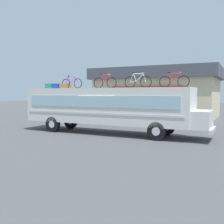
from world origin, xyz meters
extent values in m
plane|color=#4C4C4F|center=(0.00, 0.00, 0.00)|extent=(120.00, 120.00, 0.00)
cube|color=silver|center=(0.00, 0.00, 1.83)|extent=(11.20, 2.34, 2.26)
cube|color=silver|center=(6.09, 0.00, 1.19)|extent=(0.97, 2.16, 0.98)
cube|color=#99B7C6|center=(0.00, -1.19, 2.12)|extent=(10.31, 0.04, 0.73)
cube|color=#99B7C6|center=(0.00, 1.19, 2.12)|extent=(10.31, 0.04, 0.73)
cube|color=silver|center=(0.00, -1.19, 1.38)|extent=(10.76, 0.03, 0.12)
cube|color=silver|center=(0.00, 1.19, 1.38)|extent=(10.76, 0.03, 0.12)
cube|color=silver|center=(6.63, 0.00, 0.62)|extent=(0.16, 2.23, 0.24)
cylinder|color=black|center=(3.81, -1.03, 0.52)|extent=(1.04, 0.28, 1.04)
cylinder|color=silver|center=(3.81, -1.03, 0.52)|extent=(0.47, 0.30, 0.47)
cylinder|color=black|center=(3.81, 1.03, 0.52)|extent=(1.04, 0.28, 1.04)
cylinder|color=silver|center=(3.81, 1.03, 0.52)|extent=(0.47, 0.30, 0.47)
cylinder|color=black|center=(-3.47, -1.03, 0.52)|extent=(1.04, 0.28, 1.04)
cylinder|color=silver|center=(-3.47, -1.03, 0.52)|extent=(0.47, 0.30, 0.47)
cylinder|color=black|center=(-3.47, 1.03, 0.52)|extent=(1.04, 0.28, 1.04)
cylinder|color=silver|center=(-3.47, 1.03, 0.52)|extent=(0.47, 0.30, 0.47)
cube|color=#1E7F66|center=(-4.59, 0.05, 3.14)|extent=(0.60, 0.38, 0.37)
cube|color=#193899|center=(-3.89, -0.04, 3.13)|extent=(0.55, 0.36, 0.35)
cube|color=olive|center=(-3.11, -0.01, 3.12)|extent=(0.72, 0.55, 0.32)
torus|color=black|center=(-2.93, -0.23, 3.29)|extent=(0.66, 0.04, 0.66)
torus|color=black|center=(-1.95, -0.23, 3.29)|extent=(0.66, 0.04, 0.66)
cylinder|color=purple|center=(-2.64, -0.23, 3.54)|extent=(0.19, 0.04, 0.47)
cylinder|color=purple|center=(-2.34, -0.23, 3.52)|extent=(0.46, 0.04, 0.45)
cylinder|color=purple|center=(-2.42, -0.23, 3.75)|extent=(0.59, 0.04, 0.07)
cylinder|color=purple|center=(-2.75, -0.23, 3.30)|extent=(0.38, 0.03, 0.05)
cylinder|color=purple|center=(-2.83, -0.23, 3.53)|extent=(0.24, 0.03, 0.49)
cylinder|color=purple|center=(-2.04, -0.23, 3.51)|extent=(0.21, 0.03, 0.46)
cylinder|color=silver|center=(-2.13, -0.23, 3.78)|extent=(0.03, 0.44, 0.03)
ellipsoid|color=black|center=(-2.72, -0.23, 3.80)|extent=(0.20, 0.08, 0.06)
torus|color=black|center=(-0.68, 0.35, 3.32)|extent=(0.73, 0.04, 0.73)
torus|color=black|center=(0.30, 0.35, 3.32)|extent=(0.73, 0.04, 0.73)
cylinder|color=red|center=(-0.39, 0.35, 3.60)|extent=(0.19, 0.04, 0.52)
cylinder|color=red|center=(-0.09, 0.35, 3.58)|extent=(0.46, 0.04, 0.50)
cylinder|color=red|center=(-0.17, 0.35, 3.83)|extent=(0.59, 0.04, 0.07)
cylinder|color=red|center=(-0.49, 0.35, 3.33)|extent=(0.37, 0.03, 0.05)
cylinder|color=red|center=(-0.57, 0.35, 3.59)|extent=(0.24, 0.03, 0.54)
cylinder|color=red|center=(0.21, 0.35, 3.57)|extent=(0.21, 0.03, 0.51)
cylinder|color=silver|center=(0.12, 0.35, 3.87)|extent=(0.03, 0.44, 0.03)
ellipsoid|color=black|center=(-0.46, 0.35, 3.89)|extent=(0.20, 0.08, 0.06)
torus|color=black|center=(1.63, 0.33, 3.33)|extent=(0.74, 0.04, 0.74)
torus|color=black|center=(2.68, 0.33, 3.33)|extent=(0.74, 0.04, 0.74)
cylinder|color=white|center=(1.94, 0.33, 3.60)|extent=(0.20, 0.04, 0.53)
cylinder|color=white|center=(2.26, 0.33, 3.59)|extent=(0.49, 0.04, 0.51)
cylinder|color=white|center=(2.17, 0.33, 3.85)|extent=(0.64, 0.04, 0.07)
cylinder|color=white|center=(1.83, 0.33, 3.34)|extent=(0.40, 0.03, 0.05)
cylinder|color=white|center=(1.74, 0.33, 3.59)|extent=(0.26, 0.03, 0.55)
cylinder|color=white|center=(2.59, 0.33, 3.58)|extent=(0.22, 0.03, 0.51)
cylinder|color=silver|center=(2.49, 0.33, 3.88)|extent=(0.03, 0.44, 0.03)
ellipsoid|color=black|center=(1.86, 0.33, 3.90)|extent=(0.20, 0.08, 0.06)
torus|color=black|center=(3.86, 0.31, 3.30)|extent=(0.69, 0.04, 0.69)
torus|color=black|center=(4.96, 0.31, 3.30)|extent=(0.69, 0.04, 0.69)
cylinder|color=red|center=(4.19, 0.31, 3.56)|extent=(0.21, 0.04, 0.49)
cylinder|color=red|center=(4.52, 0.31, 3.55)|extent=(0.51, 0.04, 0.47)
cylinder|color=red|center=(4.43, 0.31, 3.79)|extent=(0.66, 0.04, 0.07)
cylinder|color=red|center=(4.07, 0.31, 3.31)|extent=(0.42, 0.03, 0.05)
cylinder|color=red|center=(3.98, 0.31, 3.55)|extent=(0.27, 0.03, 0.51)
cylinder|color=red|center=(4.86, 0.31, 3.54)|extent=(0.23, 0.03, 0.48)
cylinder|color=silver|center=(4.76, 0.31, 3.82)|extent=(0.03, 0.44, 0.03)
ellipsoid|color=black|center=(4.10, 0.31, 3.84)|extent=(0.20, 0.08, 0.06)
cube|color=beige|center=(-0.50, 13.73, 2.05)|extent=(12.16, 8.68, 4.10)
cube|color=#4C4C56|center=(-0.50, 13.73, 4.68)|extent=(13.14, 9.38, 1.16)
cube|color=red|center=(-0.50, 9.29, 2.95)|extent=(7.30, 0.16, 0.70)
camera|label=1|loc=(8.12, -15.14, 2.64)|focal=42.31mm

